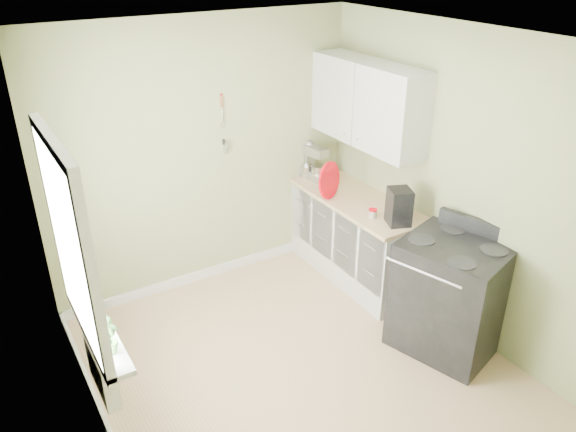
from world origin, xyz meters
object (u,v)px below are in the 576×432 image
kettle (306,170)px  coffee_maker (399,208)px  stove (450,296)px  stand_mixer (314,163)px

kettle → coffee_maker: 1.36m
kettle → coffee_maker: coffee_maker is taller
kettle → coffee_maker: bearing=-84.6°
stove → coffee_maker: 0.90m
stand_mixer → kettle: 0.12m
stand_mixer → coffee_maker: (0.04, -1.32, -0.01)m
stove → coffee_maker: bearing=91.2°
stove → kettle: bearing=94.0°
stove → kettle: size_ratio=6.24×
kettle → stand_mixer: bearing=-21.4°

